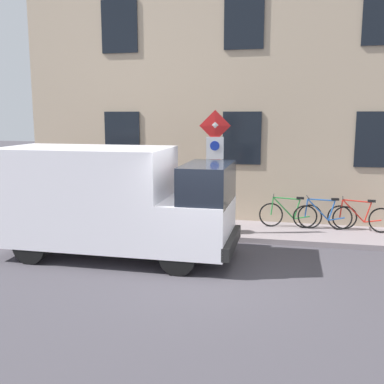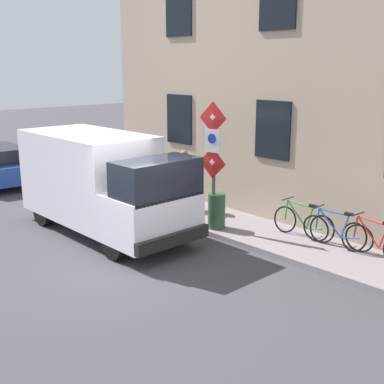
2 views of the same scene
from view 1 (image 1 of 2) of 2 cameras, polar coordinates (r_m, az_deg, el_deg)
name	(u,v)px [view 1 (image 1 of 2)]	position (r m, az deg, el deg)	size (l,w,h in m)	color
ground_plane	(217,273)	(9.51, 3.19, -10.18)	(80.00, 80.00, 0.00)	#403D43
sidewalk_slab	(236,230)	(12.61, 5.61, -4.83)	(1.91, 15.19, 0.14)	gray
building_facade	(244,87)	(13.51, 6.57, 12.93)	(0.75, 13.19, 7.99)	tan
sign_post_stacked	(215,158)	(11.58, 2.88, 4.24)	(0.18, 0.56, 3.08)	#474C47
delivery_van	(112,199)	(10.43, -10.06, -0.91)	(2.01, 5.33, 2.50)	white
bicycle_red	(360,217)	(12.95, 20.37, -3.00)	(0.46, 1.72, 0.89)	black
bicycle_blue	(325,216)	(12.85, 16.31, -2.88)	(0.46, 1.71, 0.89)	black
bicycle_green	(290,214)	(12.82, 12.21, -2.73)	(0.46, 1.71, 0.89)	black
pedestrian	(154,192)	(12.84, -4.76, 0.03)	(0.41, 0.28, 1.72)	#262B47
litter_bin	(216,216)	(11.97, 2.99, -3.03)	(0.44, 0.44, 0.90)	#2D5133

